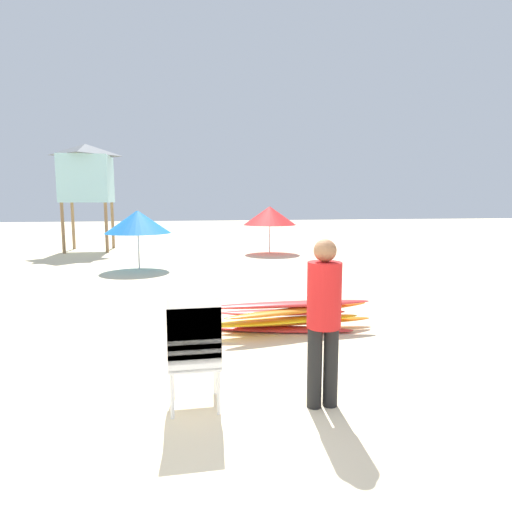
% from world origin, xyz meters
% --- Properties ---
extents(ground, '(80.00, 80.00, 0.00)m').
position_xyz_m(ground, '(0.00, 0.00, 0.00)').
color(ground, beige).
extents(stacked_plastic_chairs, '(0.48, 0.48, 1.11)m').
position_xyz_m(stacked_plastic_chairs, '(0.09, 0.51, 0.65)').
color(stacked_plastic_chairs, white).
rests_on(stacked_plastic_chairs, ground).
extents(surfboard_pile, '(2.70, 0.92, 0.48)m').
position_xyz_m(surfboard_pile, '(1.57, 2.68, 0.24)').
color(surfboard_pile, red).
rests_on(surfboard_pile, ground).
extents(lifeguard_near_left, '(0.32, 0.32, 1.61)m').
position_xyz_m(lifeguard_near_left, '(1.29, 0.38, 0.92)').
color(lifeguard_near_left, black).
rests_on(lifeguard_near_left, ground).
extents(lifeguard_tower, '(1.98, 1.98, 4.16)m').
position_xyz_m(lifeguard_tower, '(-3.55, 14.35, 3.04)').
color(lifeguard_tower, olive).
rests_on(lifeguard_tower, ground).
extents(beach_umbrella_left, '(1.87, 1.87, 1.70)m').
position_xyz_m(beach_umbrella_left, '(-1.20, 9.21, 1.37)').
color(beach_umbrella_left, beige).
rests_on(beach_umbrella_left, ground).
extents(beach_umbrella_mid, '(2.01, 2.01, 1.77)m').
position_xyz_m(beach_umbrella_mid, '(3.34, 12.36, 1.42)').
color(beach_umbrella_mid, beige).
rests_on(beach_umbrella_mid, ground).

